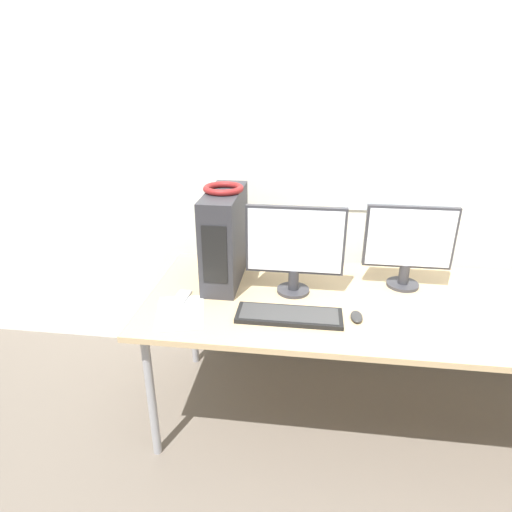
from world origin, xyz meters
name	(u,v)px	position (x,y,z in m)	size (l,w,h in m)	color
ground_plane	(414,495)	(0.00, 0.00, 0.00)	(14.00, 14.00, 0.00)	#665B51
wall_back	(411,147)	(0.00, 1.02, 1.35)	(8.00, 0.07, 2.70)	silver
desk	(415,311)	(0.00, 0.44, 0.68)	(2.56, 0.89, 0.71)	tan
pc_tower	(225,237)	(-0.94, 0.60, 0.95)	(0.17, 0.48, 0.47)	#2D2D33
headphones	(223,188)	(-0.94, 0.60, 1.20)	(0.20, 0.20, 0.03)	maroon
monitor_main	(295,246)	(-0.58, 0.49, 0.96)	(0.47, 0.16, 0.44)	#333338
monitor_right_near	(409,244)	(-0.03, 0.63, 0.95)	(0.43, 0.16, 0.42)	#333338
keyboard	(289,315)	(-0.59, 0.24, 0.73)	(0.47, 0.16, 0.02)	black
mouse	(357,317)	(-0.29, 0.27, 0.73)	(0.05, 0.10, 0.02)	#2D2D2D
cell_phone	(181,298)	(-1.11, 0.35, 0.72)	(0.07, 0.16, 0.01)	#99999E
paper_sheet_left	(180,312)	(-1.08, 0.22, 0.72)	(0.27, 0.34, 0.00)	white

